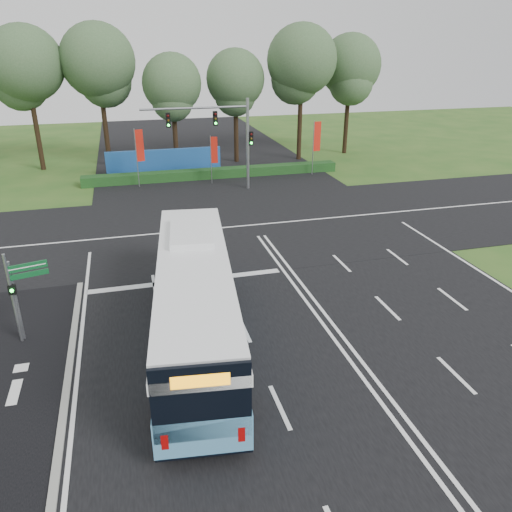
{
  "coord_description": "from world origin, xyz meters",
  "views": [
    {
      "loc": [
        -7.37,
        -17.3,
        11.07
      ],
      "look_at": [
        -2.25,
        2.0,
        2.35
      ],
      "focal_mm": 35.0,
      "sensor_mm": 36.0,
      "label": 1
    }
  ],
  "objects": [
    {
      "name": "ground",
      "position": [
        0.0,
        0.0,
        0.0
      ],
      "size": [
        120.0,
        120.0,
        0.0
      ],
      "primitive_type": "plane",
      "color": "#2A531B",
      "rests_on": "ground"
    },
    {
      "name": "road_main",
      "position": [
        0.0,
        0.0,
        0.02
      ],
      "size": [
        20.0,
        120.0,
        0.04
      ],
      "primitive_type": "cube",
      "color": "black",
      "rests_on": "ground"
    },
    {
      "name": "road_cross",
      "position": [
        0.0,
        12.0,
        0.03
      ],
      "size": [
        120.0,
        14.0,
        0.05
      ],
      "primitive_type": "cube",
      "color": "black",
      "rests_on": "ground"
    },
    {
      "name": "kerb_strip",
      "position": [
        -10.1,
        -3.0,
        0.06
      ],
      "size": [
        0.25,
        18.0,
        0.12
      ],
      "primitive_type": "cube",
      "color": "gray",
      "rests_on": "ground"
    },
    {
      "name": "city_bus",
      "position": [
        -5.31,
        -0.45,
        1.89
      ],
      "size": [
        4.26,
        13.31,
        3.76
      ],
      "rotation": [
        0.0,
        0.0,
        -0.12
      ],
      "color": "#5497C3",
      "rests_on": "ground"
    },
    {
      "name": "pedestrian_signal",
      "position": [
        -12.0,
        1.44,
        1.87
      ],
      "size": [
        0.28,
        0.42,
        3.43
      ],
      "rotation": [
        0.0,
        0.0,
        -0.02
      ],
      "color": "gray",
      "rests_on": "ground"
    },
    {
      "name": "street_sign",
      "position": [
        -11.73,
        1.42,
        2.41
      ],
      "size": [
        1.45,
        0.44,
        3.8
      ],
      "rotation": [
        0.0,
        0.0,
        0.25
      ],
      "color": "gray",
      "rests_on": "ground"
    },
    {
      "name": "banner_flag_left",
      "position": [
        -6.19,
        23.29,
        3.04
      ],
      "size": [
        0.67,
        0.24,
        4.67
      ],
      "rotation": [
        0.0,
        0.0,
        0.28
      ],
      "color": "gray",
      "rests_on": "ground"
    },
    {
      "name": "banner_flag_mid",
      "position": [
        -0.36,
        22.56,
        2.61
      ],
      "size": [
        0.57,
        0.19,
        3.97
      ],
      "rotation": [
        0.0,
        0.0,
        -0.25
      ],
      "color": "gray",
      "rests_on": "ground"
    },
    {
      "name": "banner_flag_right",
      "position": [
        8.81,
        23.4,
        3.06
      ],
      "size": [
        0.69,
        0.11,
        4.69
      ],
      "rotation": [
        0.0,
        0.0,
        0.09
      ],
      "color": "gray",
      "rests_on": "ground"
    },
    {
      "name": "traffic_light_gantry",
      "position": [
        0.21,
        20.5,
        4.66
      ],
      "size": [
        8.41,
        0.28,
        7.0
      ],
      "color": "gray",
      "rests_on": "ground"
    },
    {
      "name": "hedge",
      "position": [
        0.0,
        24.5,
        0.4
      ],
      "size": [
        22.0,
        1.2,
        0.8
      ],
      "primitive_type": "cube",
      "color": "#173914",
      "rests_on": "ground"
    },
    {
      "name": "blue_hoarding",
      "position": [
        -4.0,
        27.0,
        1.1
      ],
      "size": [
        10.0,
        0.3,
        2.2
      ],
      "primitive_type": "cube",
      "color": "#1A4C91",
      "rests_on": "ground"
    },
    {
      "name": "eucalyptus_row",
      "position": [
        -3.17,
        31.0,
        8.75
      ],
      "size": [
        41.75,
        9.58,
        12.56
      ],
      "color": "black",
      "rests_on": "ground"
    }
  ]
}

